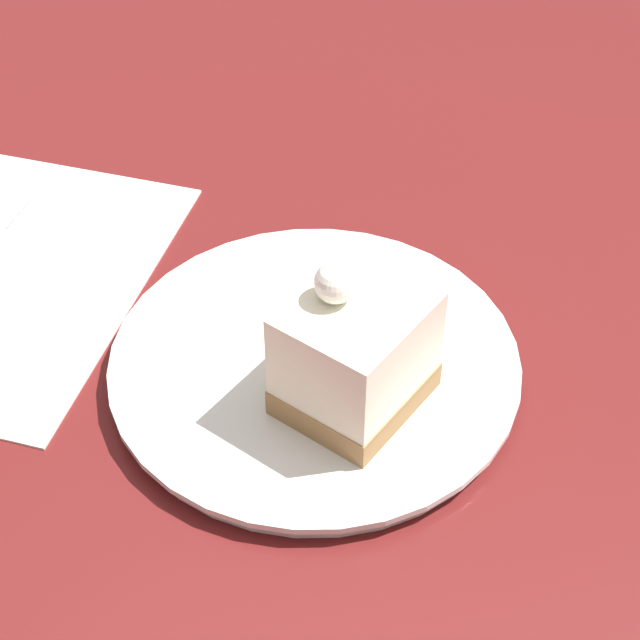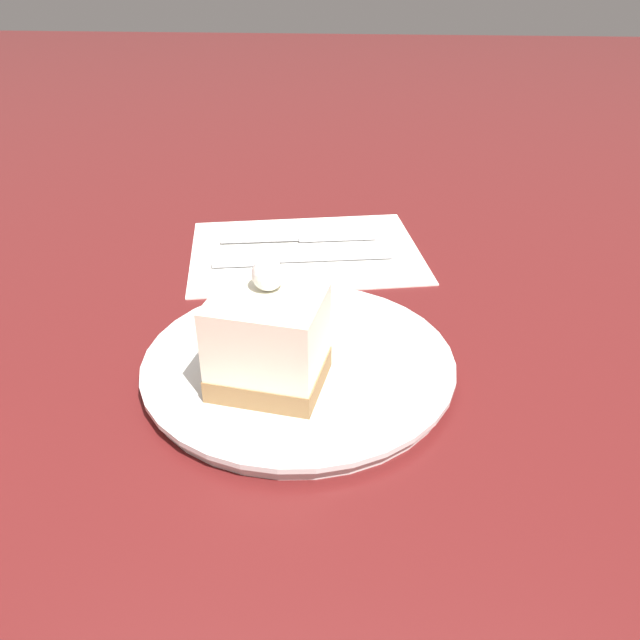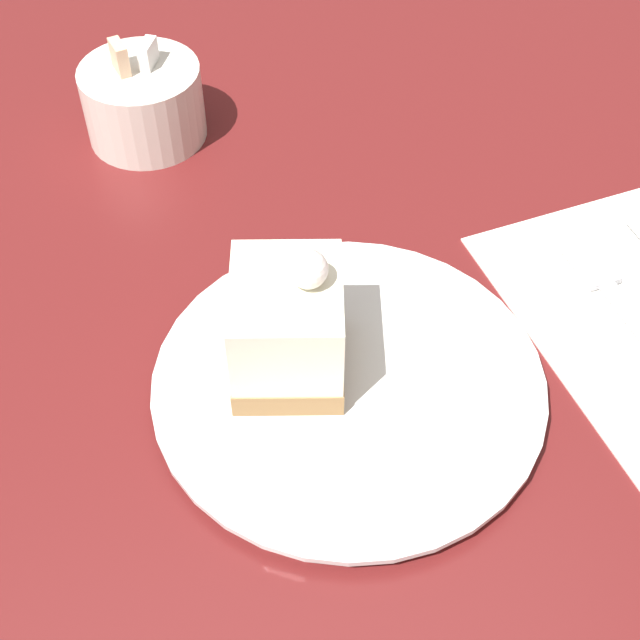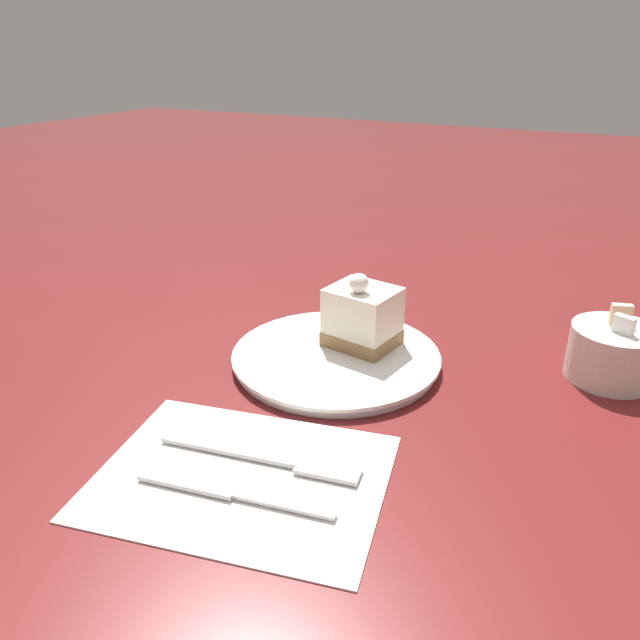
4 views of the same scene
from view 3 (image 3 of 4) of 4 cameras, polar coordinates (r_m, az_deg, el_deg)
name	(u,v)px [view 3 (image 3 of 4)]	position (r m, az deg, el deg)	size (l,w,h in m)	color
ground_plane	(343,371)	(0.52, 1.48, -3.28)	(4.00, 4.00, 0.00)	#5B1919
plate	(352,384)	(0.51, 2.05, -4.13)	(0.22, 0.22, 0.01)	silver
cake_slice	(289,331)	(0.48, -2.00, -0.68)	(0.07, 0.08, 0.09)	#9E7547
fork	(623,306)	(0.58, 18.84, 0.86)	(0.04, 0.18, 0.00)	#B2B2B7
sugar_bowl	(143,102)	(0.68, -11.23, 13.51)	(0.09, 0.09, 0.08)	silver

